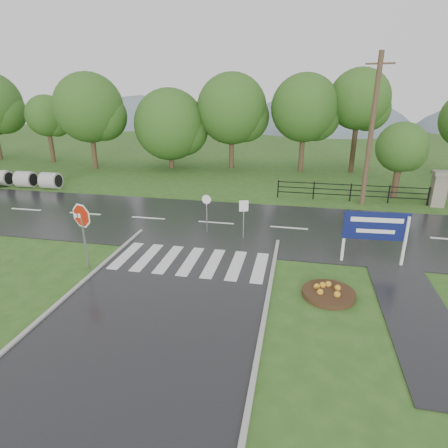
# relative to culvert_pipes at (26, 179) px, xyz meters

# --- Properties ---
(ground) EXTENTS (120.00, 120.00, 0.00)m
(ground) POSITION_rel_culvert_pipes_xyz_m (15.82, -15.00, -0.60)
(ground) COLOR #2F571D
(ground) RESTS_ON ground
(main_road) EXTENTS (90.00, 8.00, 0.04)m
(main_road) POSITION_rel_culvert_pipes_xyz_m (15.82, -5.00, -0.60)
(main_road) COLOR black
(main_road) RESTS_ON ground
(walkway) EXTENTS (2.20, 11.00, 0.04)m
(walkway) POSITION_rel_culvert_pipes_xyz_m (24.32, -11.00, -0.60)
(walkway) COLOR #29292B
(walkway) RESTS_ON ground
(crosswalk) EXTENTS (6.50, 2.80, 0.02)m
(crosswalk) POSITION_rel_culvert_pipes_xyz_m (15.82, -10.00, -0.54)
(crosswalk) COLOR silver
(crosswalk) RESTS_ON ground
(pillar_west) EXTENTS (1.00, 1.00, 2.24)m
(pillar_west) POSITION_rel_culvert_pipes_xyz_m (28.82, 1.00, 0.58)
(pillar_west) COLOR gray
(pillar_west) RESTS_ON ground
(fence_west) EXTENTS (9.58, 0.08, 1.20)m
(fence_west) POSITION_rel_culvert_pipes_xyz_m (23.57, 1.00, 0.12)
(fence_west) COLOR black
(fence_west) RESTS_ON ground
(hills) EXTENTS (102.00, 48.00, 48.00)m
(hills) POSITION_rel_culvert_pipes_xyz_m (19.31, 50.00, -16.14)
(hills) COLOR slate
(hills) RESTS_ON ground
(treeline) EXTENTS (83.20, 5.20, 10.00)m
(treeline) POSITION_rel_culvert_pipes_xyz_m (16.82, 9.00, -0.60)
(treeline) COLOR #275119
(treeline) RESTS_ON ground
(culvert_pipes) EXTENTS (5.50, 1.20, 1.20)m
(culvert_pipes) POSITION_rel_culvert_pipes_xyz_m (0.00, 0.00, 0.00)
(culvert_pipes) COLOR #9E9B93
(culvert_pipes) RESTS_ON ground
(stop_sign) EXTENTS (1.27, 0.46, 3.01)m
(stop_sign) POSITION_rel_culvert_pipes_xyz_m (11.82, -11.45, 1.47)
(stop_sign) COLOR #939399
(stop_sign) RESTS_ON ground
(estate_billboard) EXTENTS (2.65, 0.23, 2.32)m
(estate_billboard) POSITION_rel_culvert_pipes_xyz_m (23.44, -8.54, 0.99)
(estate_billboard) COLOR silver
(estate_billboard) RESTS_ON ground
(flower_bed) EXTENTS (1.90, 1.90, 0.38)m
(flower_bed) POSITION_rel_culvert_pipes_xyz_m (21.51, -11.68, -0.46)
(flower_bed) COLOR #332111
(flower_bed) RESTS_ON ground
(reg_sign_small) EXTENTS (0.43, 0.16, 2.02)m
(reg_sign_small) POSITION_rel_culvert_pipes_xyz_m (17.65, -6.97, 0.84)
(reg_sign_small) COLOR #939399
(reg_sign_small) RESTS_ON ground
(reg_sign_round) EXTENTS (0.47, 0.08, 2.04)m
(reg_sign_round) POSITION_rel_culvert_pipes_xyz_m (15.67, -6.45, 0.71)
(reg_sign_round) COLOR #939399
(reg_sign_round) RESTS_ON ground
(utility_pole_east) EXTENTS (1.60, 0.49, 9.10)m
(utility_pole_east) POSITION_rel_culvert_pipes_xyz_m (24.27, 0.50, 4.03)
(utility_pole_east) COLOR #473523
(utility_pole_east) RESTS_ON ground
(entrance_tree_left) EXTENTS (3.26, 3.26, 5.06)m
(entrance_tree_left) POSITION_rel_culvert_pipes_xyz_m (26.62, 2.50, 2.80)
(entrance_tree_left) COLOR #3D2B1C
(entrance_tree_left) RESTS_ON ground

